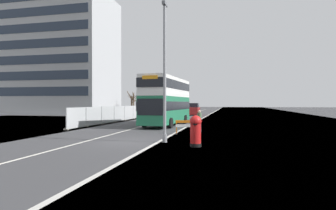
{
  "coord_description": "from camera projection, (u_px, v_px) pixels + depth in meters",
  "views": [
    {
      "loc": [
        6.14,
        -16.29,
        2.42
      ],
      "look_at": [
        0.61,
        7.91,
        2.2
      ],
      "focal_mm": 29.8,
      "sensor_mm": 36.0,
      "label": 1
    }
  ],
  "objects": [
    {
      "name": "lamppost_foreground",
      "position": [
        165.0,
        76.0,
        16.87
      ],
      "size": [
        0.29,
        0.7,
        8.49
      ],
      "color": "gray",
      "rests_on": "ground"
    },
    {
      "name": "car_receding_far",
      "position": [
        174.0,
        109.0,
        60.74
      ],
      "size": [
        2.09,
        4.35,
        2.17
      ],
      "color": "maroon",
      "rests_on": "ground"
    },
    {
      "name": "bare_tree_far_verge_near",
      "position": [
        132.0,
        103.0,
        63.96
      ],
      "size": [
        3.28,
        2.76,
        5.09
      ],
      "color": "#4C3D2D",
      "rests_on": "ground"
    },
    {
      "name": "red_pillar_postbox",
      "position": [
        196.0,
        129.0,
        15.26
      ],
      "size": [
        0.66,
        0.66,
        1.72
      ],
      "color": "black",
      "rests_on": "ground"
    },
    {
      "name": "construction_site_fence",
      "position": [
        124.0,
        113.0,
        37.67
      ],
      "size": [
        0.44,
        27.4,
        2.01
      ],
      "color": "#A8AAAD",
      "rests_on": "ground"
    },
    {
      "name": "pedestrian_at_kerb",
      "position": [
        199.0,
        121.0,
        22.52
      ],
      "size": [
        0.34,
        0.34,
        1.8
      ],
      "color": "#2D3342",
      "rests_on": "ground"
    },
    {
      "name": "double_decker_bus",
      "position": [
        167.0,
        100.0,
        29.61
      ],
      "size": [
        3.32,
        10.85,
        5.0
      ],
      "color": "#1E6B47",
      "rests_on": "ground"
    },
    {
      "name": "roadworks_barrier",
      "position": [
        185.0,
        126.0,
        21.17
      ],
      "size": [
        1.49,
        0.71,
        1.07
      ],
      "color": "orange",
      "rests_on": "ground"
    },
    {
      "name": "bare_tree_far_verge_mid",
      "position": [
        133.0,
        102.0,
        63.52
      ],
      "size": [
        2.1,
        2.81,
        4.89
      ],
      "color": "#4C3D2D",
      "rests_on": "ground"
    },
    {
      "name": "car_oncoming_near",
      "position": [
        157.0,
        111.0,
        46.91
      ],
      "size": [
        1.92,
        4.32,
        2.16
      ],
      "color": "maroon",
      "rests_on": "ground"
    },
    {
      "name": "ground",
      "position": [
        139.0,
        142.0,
        17.27
      ],
      "size": [
        140.0,
        280.0,
        0.1
      ],
      "color": "#38383A"
    },
    {
      "name": "car_receding_mid",
      "position": [
        194.0,
        110.0,
        53.01
      ],
      "size": [
        1.99,
        4.07,
        2.32
      ],
      "color": "maroon",
      "rests_on": "ground"
    },
    {
      "name": "backdrop_office_block",
      "position": [
        55.0,
        57.0,
        63.36
      ],
      "size": [
        26.23,
        14.56,
        25.75
      ],
      "color": "#9EA0A3",
      "rests_on": "ground"
    }
  ]
}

